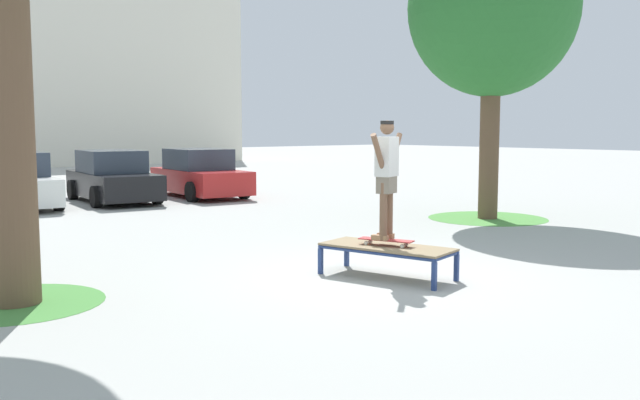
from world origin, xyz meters
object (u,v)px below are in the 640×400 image
skateboard (386,240)px  car_red (200,175)px  skater (387,171)px  tree_near_right (493,9)px  car_white (13,182)px  skate_box (387,249)px  car_black (113,178)px

skateboard → car_red: car_red is taller
skater → car_red: size_ratio=0.39×
car_red → tree_near_right: bearing=-74.1°
skateboard → tree_near_right: (6.53, 3.07, 4.35)m
car_white → skater: bearing=-83.3°
skateboard → tree_near_right: 8.42m
car_white → skate_box: bearing=-83.3°
skate_box → skater: 1.12m
skateboard → skate_box: bearing=-75.3°
skateboard → car_red: 12.75m
car_white → car_black: same height
skate_box → skateboard: bearing=104.7°
skate_box → tree_near_right: size_ratio=0.29×
car_black → car_red: 2.73m
skater → tree_near_right: 7.96m
skate_box → car_white: car_white is taller
skate_box → skater: (-0.01, 0.02, 1.12)m
skater → car_black: 12.51m
car_black → car_red: size_ratio=1.00×
skate_box → tree_near_right: (6.52, 3.08, 4.48)m
skater → car_black: (1.24, 12.42, -0.84)m
car_red → car_black: bearing=173.6°
skate_box → skater: skater is taller
tree_near_right → car_black: 11.54m
tree_near_right → skater: bearing=-154.8°
skater → tree_near_right: bearing=25.2°
car_white → car_red: bearing=-5.2°
car_white → car_red: same height
skater → tree_near_right: size_ratio=0.24×
skateboard → car_white: bearing=96.7°
skater → skate_box: bearing=-74.8°
skateboard → skater: size_ratio=0.48×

